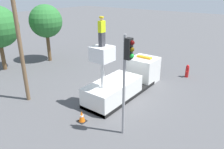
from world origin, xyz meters
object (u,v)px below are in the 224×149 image
(fire_hydrant, at_px, (187,71))
(tree_left_bg, at_px, (46,21))
(traffic_light_pole, at_px, (127,68))
(traffic_cone_rear, at_px, (82,117))
(bucket_truck, at_px, (125,82))
(utility_pole, at_px, (18,33))
(worker, at_px, (102,32))

(fire_hydrant, xyz_separation_m, tree_left_bg, (-4.26, 13.44, 3.60))
(traffic_light_pole, bearing_deg, traffic_cone_rear, 101.89)
(fire_hydrant, relative_size, traffic_cone_rear, 1.60)
(bucket_truck, height_order, traffic_cone_rear, bucket_truck)
(traffic_light_pole, distance_m, utility_pole, 7.71)
(bucket_truck, height_order, tree_left_bg, tree_left_bg)
(fire_hydrant, relative_size, utility_pole, 0.13)
(traffic_light_pole, distance_m, tree_left_bg, 14.76)
(worker, distance_m, tree_left_bg, 11.62)
(worker, bearing_deg, bucket_truck, 0.00)
(bucket_truck, xyz_separation_m, utility_pole, (-4.99, 4.81, 3.83))
(fire_hydrant, height_order, traffic_cone_rear, fire_hydrant)
(bucket_truck, xyz_separation_m, traffic_light_pole, (-4.12, -2.79, 2.93))
(bucket_truck, relative_size, traffic_cone_rear, 10.56)
(traffic_cone_rear, height_order, tree_left_bg, tree_left_bg)
(fire_hydrant, bearing_deg, worker, 162.71)
(traffic_light_pole, relative_size, traffic_cone_rear, 7.60)
(bucket_truck, bearing_deg, traffic_light_pole, -145.83)
(traffic_light_pole, height_order, fire_hydrant, traffic_light_pole)
(tree_left_bg, bearing_deg, utility_pole, -137.58)
(traffic_cone_rear, bearing_deg, worker, 3.10)
(bucket_truck, distance_m, worker, 4.83)
(worker, height_order, fire_hydrant, worker)
(worker, distance_m, utility_pole, 5.39)
(worker, relative_size, traffic_light_pole, 0.32)
(fire_hydrant, bearing_deg, traffic_cone_rear, 166.60)
(bucket_truck, distance_m, tree_left_bg, 11.41)
(utility_pole, bearing_deg, tree_left_bg, 42.42)
(bucket_truck, relative_size, traffic_light_pole, 1.39)
(utility_pole, bearing_deg, worker, -63.34)
(utility_pole, bearing_deg, traffic_cone_rear, -86.35)
(worker, height_order, tree_left_bg, worker)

